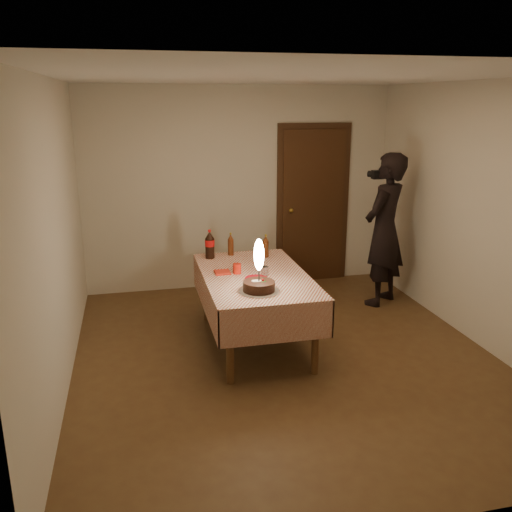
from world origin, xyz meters
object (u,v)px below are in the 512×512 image
dining_table (255,284)px  clear_cup (265,271)px  birthday_cake (259,279)px  photographer (384,230)px  amber_bottle_right (266,247)px  red_plate (256,278)px  cola_bottle (210,244)px  amber_bottle_left (231,245)px  red_cup (237,269)px

dining_table → clear_cup: (0.09, -0.06, 0.15)m
dining_table → birthday_cake: (-0.07, -0.49, 0.21)m
photographer → clear_cup: bearing=-152.8°
amber_bottle_right → photographer: (1.52, 0.23, 0.05)m
birthday_cake → photographer: (1.84, 1.29, 0.06)m
red_plate → cola_bottle: 0.88m
amber_bottle_left → photographer: size_ratio=0.14×
clear_cup → birthday_cake: bearing=-110.5°
photographer → amber_bottle_right: bearing=-171.4°
birthday_cake → amber_bottle_left: 1.23m
birthday_cake → clear_cup: birthday_cake is taller
red_plate → amber_bottle_left: size_ratio=0.86×
cola_bottle → red_cup: bearing=-73.0°
birthday_cake → red_cup: birthday_cake is taller
cola_bottle → birthday_cake: bearing=-76.6°
dining_table → red_plate: size_ratio=7.82×
photographer → amber_bottle_left: bearing=-178.0°
clear_cup → photographer: size_ratio=0.05×
clear_cup → cola_bottle: size_ratio=0.28×
birthday_cake → clear_cup: size_ratio=5.42×
clear_cup → amber_bottle_right: 0.66m
red_cup → amber_bottle_right: bearing=50.5°
red_cup → photographer: (1.93, 0.74, 0.12)m
amber_bottle_left → red_cup: bearing=-95.1°
dining_table → red_cup: bearing=157.4°
clear_cup → cola_bottle: cola_bottle is taller
birthday_cake → cola_bottle: (-0.28, 1.16, 0.04)m
amber_bottle_left → photographer: 1.88m
red_plate → clear_cup: 0.14m
dining_table → cola_bottle: cola_bottle is taller
dining_table → clear_cup: 0.18m
dining_table → photographer: photographer is taller
red_cup → amber_bottle_right: 0.66m
cola_bottle → amber_bottle_left: cola_bottle is taller
photographer → red_plate: bearing=-152.2°
red_plate → cola_bottle: size_ratio=0.69×
dining_table → red_plate: 0.17m
clear_cup → cola_bottle: 0.86m
red_cup → amber_bottle_left: (0.06, 0.67, 0.07)m
dining_table → clear_cup: size_ratio=19.11×
birthday_cake → cola_bottle: birthday_cake is taller
red_cup → photographer: size_ratio=0.05×
red_plate → amber_bottle_right: amber_bottle_right is taller
red_cup → dining_table: bearing=-22.6°
dining_table → amber_bottle_left: bearing=98.2°
clear_cup → cola_bottle: (-0.44, 0.73, 0.11)m
clear_cup → photographer: bearing=27.2°
red_cup → cola_bottle: cola_bottle is taller
red_plate → photographer: bearing=27.8°
red_plate → red_cup: 0.26m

